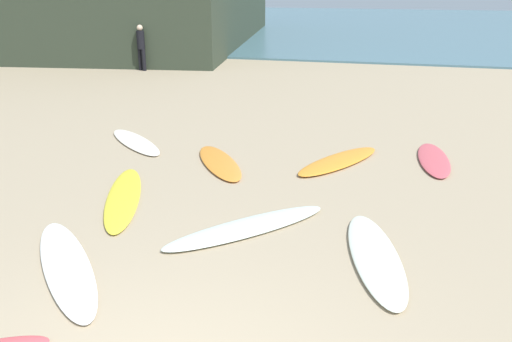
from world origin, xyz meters
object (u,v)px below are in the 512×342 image
(surfboard_4, at_px, (247,227))
(surfboard_0, at_px, (339,161))
(surfboard_2, at_px, (123,197))
(surfboard_7, at_px, (135,142))
(surfboard_8, at_px, (219,162))
(beachgoer_near, at_px, (141,45))
(surfboard_3, at_px, (375,256))
(surfboard_6, at_px, (66,265))
(surfboard_9, at_px, (434,159))

(surfboard_4, bearing_deg, surfboard_0, -63.05)
(surfboard_2, distance_m, surfboard_7, 2.96)
(surfboard_4, distance_m, surfboard_8, 2.73)
(surfboard_8, bearing_deg, beachgoer_near, 90.35)
(surfboard_2, bearing_deg, beachgoer_near, 92.26)
(surfboard_7, bearing_deg, surfboard_3, -83.42)
(surfboard_7, height_order, beachgoer_near, beachgoer_near)
(surfboard_7, height_order, surfboard_8, surfboard_8)
(surfboard_0, distance_m, surfboard_6, 5.29)
(surfboard_4, relative_size, surfboard_7, 1.13)
(surfboard_9, bearing_deg, surfboard_8, -166.23)
(surfboard_2, height_order, beachgoer_near, beachgoer_near)
(surfboard_4, distance_m, surfboard_9, 4.44)
(surfboard_4, xyz_separation_m, surfboard_8, (-1.19, 2.45, -0.00))
(surfboard_3, xyz_separation_m, surfboard_6, (-3.49, -1.11, -0.01))
(surfboard_7, height_order, surfboard_9, surfboard_9)
(surfboard_0, relative_size, beachgoer_near, 1.37)
(surfboard_0, xyz_separation_m, surfboard_6, (-2.69, -4.55, -0.01))
(surfboard_0, xyz_separation_m, surfboard_8, (-2.10, -0.61, -0.01))
(surfboard_3, relative_size, surfboard_7, 1.05)
(surfboard_6, height_order, surfboard_7, surfboard_6)
(surfboard_2, distance_m, surfboard_4, 2.19)
(surfboard_6, bearing_deg, surfboard_9, 7.80)
(surfboard_2, bearing_deg, surfboard_9, 10.72)
(surfboard_2, xyz_separation_m, surfboard_9, (4.72, 3.05, 0.01))
(surfboard_2, distance_m, surfboard_3, 3.94)
(surfboard_3, bearing_deg, surfboard_9, -115.78)
(surfboard_4, bearing_deg, surfboard_6, 83.32)
(surfboard_3, relative_size, surfboard_4, 0.93)
(beachgoer_near, bearing_deg, surfboard_3, 149.83)
(surfboard_0, height_order, surfboard_9, surfboard_0)
(surfboard_0, height_order, surfboard_2, surfboard_0)
(surfboard_3, height_order, surfboard_8, surfboard_3)
(surfboard_9, bearing_deg, surfboard_4, -128.92)
(beachgoer_near, bearing_deg, surfboard_0, 156.61)
(surfboard_3, height_order, surfboard_7, surfboard_3)
(surfboard_0, bearing_deg, surfboard_8, -133.79)
(surfboard_4, bearing_deg, surfboard_3, -149.01)
(surfboard_8, distance_m, surfboard_9, 3.97)
(surfboard_3, height_order, surfboard_9, surfboard_3)
(surfboard_6, bearing_deg, surfboard_4, -1.58)
(beachgoer_near, bearing_deg, surfboard_8, 146.41)
(surfboard_3, bearing_deg, beachgoer_near, -66.71)
(surfboard_6, distance_m, surfboard_9, 6.72)
(surfboard_4, xyz_separation_m, surfboard_7, (-3.28, 3.27, -0.01))
(surfboard_3, bearing_deg, surfboard_2, -26.61)
(surfboard_2, relative_size, surfboard_6, 1.01)
(surfboard_3, relative_size, surfboard_9, 1.13)
(surfboard_9, height_order, beachgoer_near, beachgoer_near)
(surfboard_0, relative_size, surfboard_2, 0.87)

